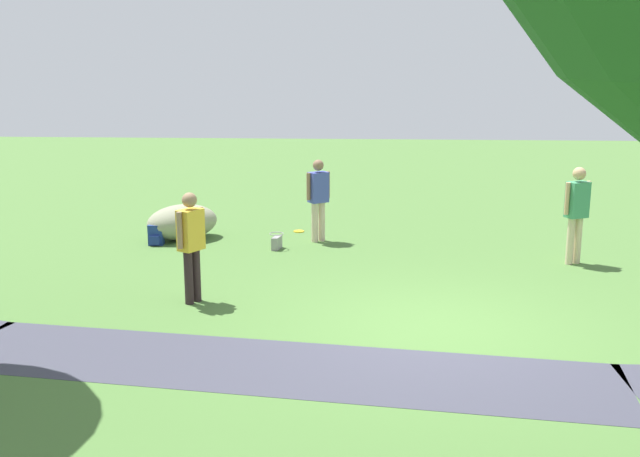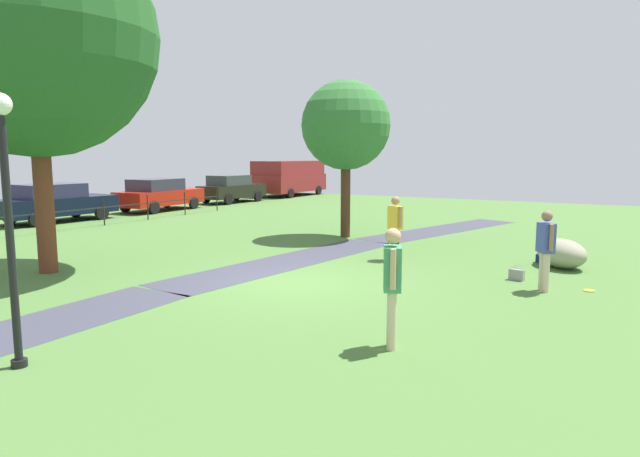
{
  "view_description": "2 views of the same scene",
  "coord_description": "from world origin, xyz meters",
  "px_view_note": "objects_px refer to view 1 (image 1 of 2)",
  "views": [
    {
      "loc": [
        0.94,
        9.45,
        3.55
      ],
      "look_at": [
        1.54,
        -0.21,
        1.32
      ],
      "focal_mm": 41.69,
      "sensor_mm": 36.0,
      "label": 1
    },
    {
      "loc": [
        -9.82,
        -6.41,
        2.74
      ],
      "look_at": [
        0.19,
        -0.6,
        1.18
      ],
      "focal_mm": 31.15,
      "sensor_mm": 36.0,
      "label": 2
    }
  ],
  "objects_px": {
    "passerby_on_path": "(191,240)",
    "backpack_by_boulder": "(156,235)",
    "lawn_boulder": "(182,222)",
    "man_near_boulder": "(577,208)",
    "frisbee_on_grass": "(299,231)",
    "woman_with_handbag": "(318,195)",
    "handbag_on_grass": "(277,242)"
  },
  "relations": [
    {
      "from": "lawn_boulder",
      "to": "woman_with_handbag",
      "type": "bearing_deg",
      "value": 179.88
    },
    {
      "from": "backpack_by_boulder",
      "to": "woman_with_handbag",
      "type": "bearing_deg",
      "value": -171.17
    },
    {
      "from": "lawn_boulder",
      "to": "frisbee_on_grass",
      "type": "distance_m",
      "value": 2.43
    },
    {
      "from": "lawn_boulder",
      "to": "frisbee_on_grass",
      "type": "height_order",
      "value": "lawn_boulder"
    },
    {
      "from": "woman_with_handbag",
      "to": "backpack_by_boulder",
      "type": "bearing_deg",
      "value": 8.83
    },
    {
      "from": "man_near_boulder",
      "to": "handbag_on_grass",
      "type": "xyz_separation_m",
      "value": [
        5.35,
        -0.7,
        -0.86
      ]
    },
    {
      "from": "lawn_boulder",
      "to": "passerby_on_path",
      "type": "distance_m",
      "value": 4.09
    },
    {
      "from": "woman_with_handbag",
      "to": "frisbee_on_grass",
      "type": "relative_size",
      "value": 7.3
    },
    {
      "from": "handbag_on_grass",
      "to": "passerby_on_path",
      "type": "bearing_deg",
      "value": 74.98
    },
    {
      "from": "passerby_on_path",
      "to": "backpack_by_boulder",
      "type": "distance_m",
      "value": 3.8
    },
    {
      "from": "handbag_on_grass",
      "to": "frisbee_on_grass",
      "type": "xyz_separation_m",
      "value": [
        -0.29,
        -1.46,
        -0.13
      ]
    },
    {
      "from": "lawn_boulder",
      "to": "woman_with_handbag",
      "type": "xyz_separation_m",
      "value": [
        -2.73,
        0.01,
        0.59
      ]
    },
    {
      "from": "woman_with_handbag",
      "to": "passerby_on_path",
      "type": "xyz_separation_m",
      "value": [
        1.62,
        3.89,
        0.02
      ]
    },
    {
      "from": "woman_with_handbag",
      "to": "man_near_boulder",
      "type": "height_order",
      "value": "man_near_boulder"
    },
    {
      "from": "lawn_boulder",
      "to": "frisbee_on_grass",
      "type": "relative_size",
      "value": 7.77
    },
    {
      "from": "man_near_boulder",
      "to": "backpack_by_boulder",
      "type": "bearing_deg",
      "value": -6.44
    },
    {
      "from": "lawn_boulder",
      "to": "handbag_on_grass",
      "type": "bearing_deg",
      "value": 161.36
    },
    {
      "from": "frisbee_on_grass",
      "to": "passerby_on_path",
      "type": "bearing_deg",
      "value": 76.17
    },
    {
      "from": "woman_with_handbag",
      "to": "passerby_on_path",
      "type": "height_order",
      "value": "passerby_on_path"
    },
    {
      "from": "backpack_by_boulder",
      "to": "man_near_boulder",
      "type": "bearing_deg",
      "value": 173.56
    },
    {
      "from": "woman_with_handbag",
      "to": "man_near_boulder",
      "type": "relative_size",
      "value": 0.95
    },
    {
      "from": "lawn_boulder",
      "to": "man_near_boulder",
      "type": "bearing_deg",
      "value": 169.44
    },
    {
      "from": "lawn_boulder",
      "to": "passerby_on_path",
      "type": "height_order",
      "value": "passerby_on_path"
    },
    {
      "from": "frisbee_on_grass",
      "to": "man_near_boulder",
      "type": "bearing_deg",
      "value": 156.86
    },
    {
      "from": "lawn_boulder",
      "to": "man_near_boulder",
      "type": "xyz_separation_m",
      "value": [
        -7.33,
        1.37,
        0.65
      ]
    },
    {
      "from": "woman_with_handbag",
      "to": "man_near_boulder",
      "type": "bearing_deg",
      "value": 163.54
    },
    {
      "from": "man_near_boulder",
      "to": "frisbee_on_grass",
      "type": "distance_m",
      "value": 5.59
    },
    {
      "from": "woman_with_handbag",
      "to": "lawn_boulder",
      "type": "bearing_deg",
      "value": -0.12
    },
    {
      "from": "frisbee_on_grass",
      "to": "lawn_boulder",
      "type": "bearing_deg",
      "value": 19.4
    },
    {
      "from": "lawn_boulder",
      "to": "backpack_by_boulder",
      "type": "xyz_separation_m",
      "value": [
        0.41,
        0.49,
        -0.16
      ]
    },
    {
      "from": "man_near_boulder",
      "to": "backpack_by_boulder",
      "type": "height_order",
      "value": "man_near_boulder"
    },
    {
      "from": "woman_with_handbag",
      "to": "handbag_on_grass",
      "type": "xyz_separation_m",
      "value": [
        0.75,
        0.66,
        -0.8
      ]
    }
  ]
}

